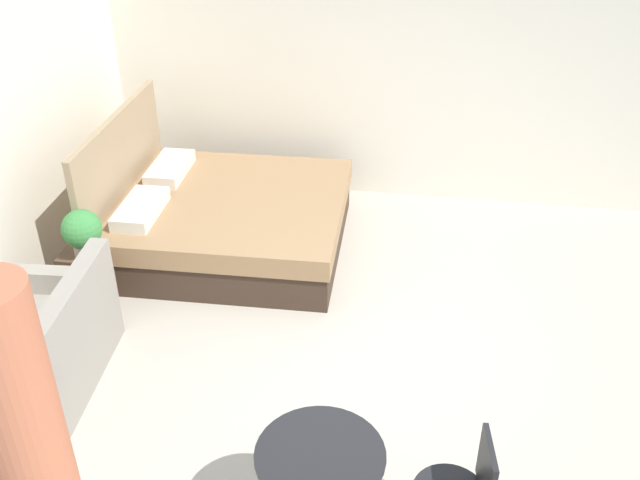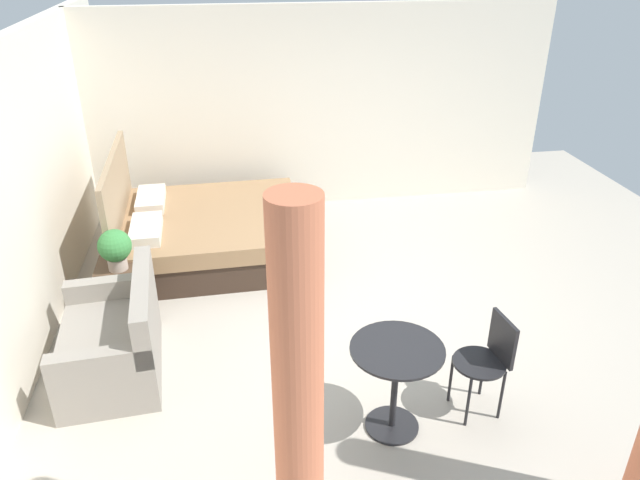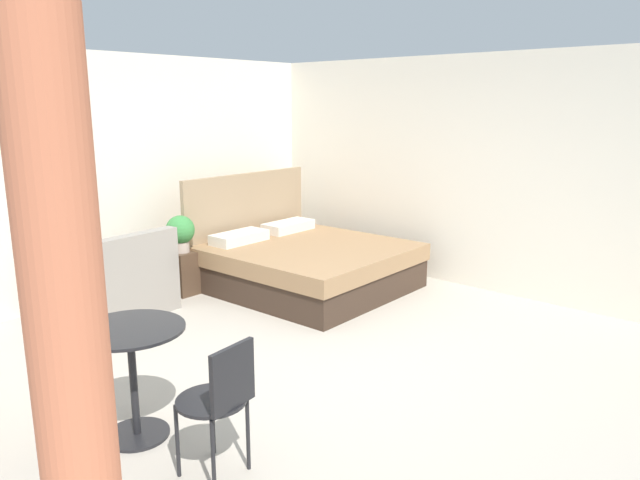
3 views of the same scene
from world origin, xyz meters
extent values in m
cube|color=#B2A899|center=(0.00, 0.00, -0.01)|extent=(8.75, 9.22, 0.02)
cube|color=silver|center=(0.00, 3.11, 1.33)|extent=(8.75, 0.12, 2.66)
cube|color=silver|center=(2.87, 0.00, 1.33)|extent=(0.12, 6.22, 2.66)
cube|color=#38281E|center=(1.50, 1.51, 0.16)|extent=(1.96, 2.06, 0.33)
cube|color=#93704C|center=(1.50, 1.51, 0.42)|extent=(2.00, 2.10, 0.19)
cube|color=#997F60|center=(1.47, 2.54, 0.64)|extent=(1.97, 0.11, 1.27)
cube|color=silver|center=(1.06, 2.22, 0.58)|extent=(0.70, 0.34, 0.12)
cube|color=silver|center=(1.90, 2.24, 0.58)|extent=(0.70, 0.34, 0.12)
cube|color=gray|center=(-0.56, 2.41, 0.21)|extent=(1.29, 0.88, 0.43)
cube|color=gray|center=(-0.54, 2.09, 0.65)|extent=(1.24, 0.23, 0.45)
cube|color=gray|center=(-0.01, 2.45, 0.52)|extent=(0.20, 0.80, 0.18)
cube|color=gray|center=(-1.11, 2.37, 0.52)|extent=(0.20, 0.80, 0.18)
cube|color=#473323|center=(0.48, 2.48, 0.25)|extent=(0.43, 0.38, 0.49)
cylinder|color=tan|center=(0.38, 2.43, 0.55)|extent=(0.18, 0.18, 0.12)
sphere|color=#387F3D|center=(0.38, 2.43, 0.75)|extent=(0.32, 0.32, 0.32)
cylinder|color=black|center=(-1.61, 0.20, 0.01)|extent=(0.42, 0.42, 0.02)
cylinder|color=black|center=(-1.61, 0.20, 0.37)|extent=(0.05, 0.05, 0.73)
cylinder|color=black|center=(-1.61, 0.20, 0.74)|extent=(0.69, 0.69, 0.02)
cylinder|color=black|center=(-1.40, -0.34, 0.23)|extent=(0.02, 0.02, 0.45)
cylinder|color=black|center=(-1.68, -0.37, 0.23)|extent=(0.02, 0.02, 0.45)
cylinder|color=black|center=(-1.36, -0.62, 0.23)|extent=(0.02, 0.02, 0.45)
cylinder|color=black|center=(-1.65, -0.66, 0.23)|extent=(0.02, 0.02, 0.45)
cylinder|color=black|center=(-1.52, -0.50, 0.46)|extent=(0.46, 0.46, 0.02)
cube|color=black|center=(-1.50, -0.67, 0.66)|extent=(0.33, 0.07, 0.37)
cylinder|color=#D1704C|center=(-2.62, -1.19, 1.21)|extent=(0.26, 0.26, 2.43)
camera|label=1|loc=(-4.15, -0.20, 3.63)|focal=39.98mm
camera|label=2|loc=(-4.94, 1.31, 3.40)|focal=33.51mm
camera|label=3|loc=(-3.46, -3.05, 2.14)|focal=33.66mm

